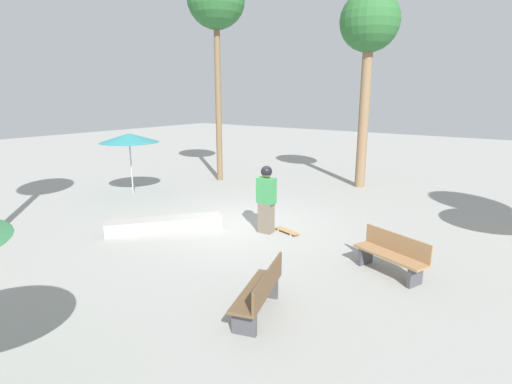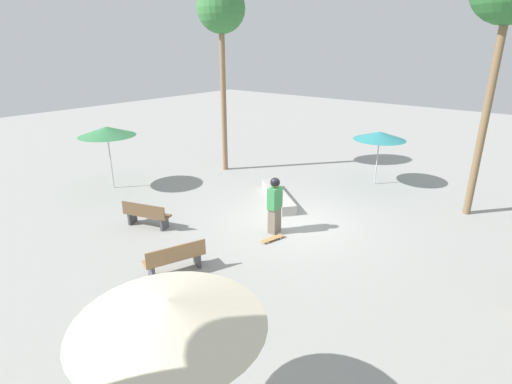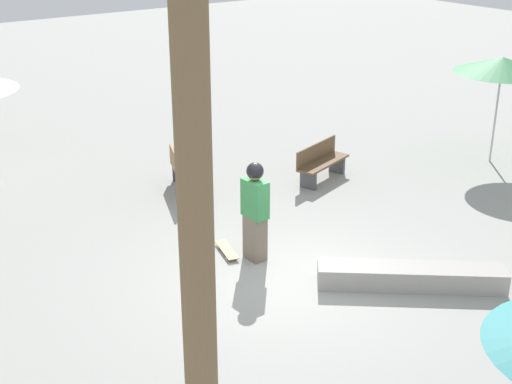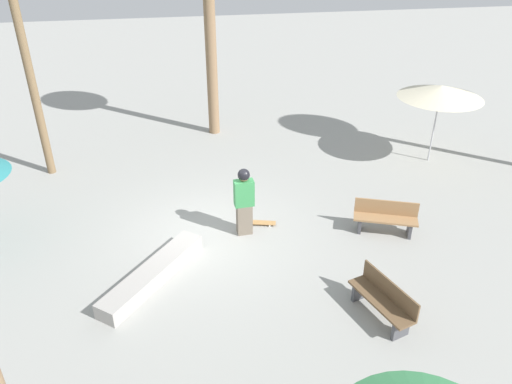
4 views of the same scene
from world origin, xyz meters
name	(u,v)px [view 1 (image 1 of 4)]	position (x,y,z in m)	size (l,w,h in m)	color
ground_plane	(243,226)	(0.00, 0.00, 0.00)	(60.00, 60.00, 0.00)	#9E9E99
skater_main	(266,197)	(0.86, -0.06, 0.99)	(0.50, 0.30, 1.84)	#726656
skateboard	(287,231)	(1.33, 0.23, 0.06)	(0.82, 0.40, 0.07)	#B7844C
concrete_ledge	(165,225)	(-1.46, -1.60, 0.18)	(2.37, 2.75, 0.36)	#A8A39E
bench_near	(392,255)	(4.42, -0.65, 0.43)	(1.65, 0.98, 0.85)	#47474C
bench_far	(260,292)	(3.15, -3.56, 0.43)	(0.91, 1.66, 0.85)	#47474C
shade_umbrella_teal	(129,138)	(-5.63, 0.52, 2.10)	(2.14, 2.14, 2.28)	#B7B7BC
palm_tree_center_left	(369,28)	(0.78, 6.73, 6.03)	(2.22, 2.22, 7.39)	#896B4C
palm_tree_left	(216,2)	(-4.66, 4.37, 7.20)	(2.31, 2.31, 8.48)	brown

